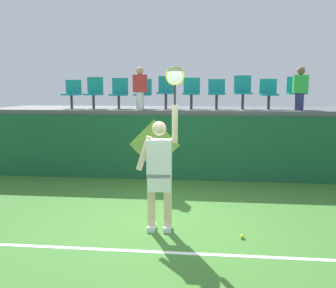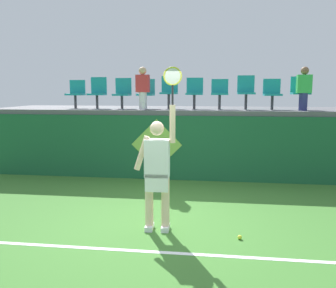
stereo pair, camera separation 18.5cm
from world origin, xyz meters
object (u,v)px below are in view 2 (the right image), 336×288
(stadium_chair_0, at_px, (76,92))
(stadium_chair_5, at_px, (195,91))
(stadium_chair_2, at_px, (123,92))
(stadium_chair_7, at_px, (246,90))
(spectator_0, at_px, (304,88))
(tennis_player, at_px, (158,170))
(stadium_chair_8, at_px, (272,92))
(spectator_1, at_px, (143,87))
(stadium_chair_6, at_px, (220,92))
(stadium_chair_1, at_px, (98,91))
(stadium_chair_3, at_px, (146,92))
(stadium_chair_4, at_px, (169,90))
(stadium_chair_9, at_px, (300,91))
(tennis_ball, at_px, (240,237))
(water_bottle, at_px, (144,106))

(stadium_chair_0, height_order, stadium_chair_5, stadium_chair_5)
(stadium_chair_2, height_order, stadium_chair_7, stadium_chair_7)
(stadium_chair_2, height_order, spectator_0, spectator_0)
(tennis_player, distance_m, stadium_chair_8, 4.94)
(stadium_chair_8, height_order, spectator_1, spectator_1)
(stadium_chair_7, height_order, stadium_chair_8, stadium_chair_7)
(stadium_chair_6, bearing_deg, stadium_chair_0, 179.98)
(tennis_player, relative_size, stadium_chair_1, 3.01)
(stadium_chair_3, xyz_separation_m, stadium_chair_7, (2.64, 0.00, 0.05))
(tennis_player, height_order, stadium_chair_1, stadium_chair_1)
(stadium_chair_2, bearing_deg, stadium_chair_7, 0.00)
(tennis_player, xyz_separation_m, stadium_chair_8, (2.30, 4.20, 1.18))
(stadium_chair_5, xyz_separation_m, spectator_1, (-1.31, -0.43, 0.10))
(stadium_chair_4, relative_size, stadium_chair_9, 1.03)
(stadium_chair_3, distance_m, stadium_chair_4, 0.63)
(stadium_chair_5, height_order, spectator_1, spectator_1)
(tennis_ball, xyz_separation_m, stadium_chair_6, (-0.32, 4.40, 2.14))
(stadium_chair_3, xyz_separation_m, stadium_chair_5, (1.31, 0.00, 0.02))
(tennis_ball, bearing_deg, spectator_1, 119.83)
(stadium_chair_0, xyz_separation_m, stadium_chair_1, (0.62, 0.01, 0.03))
(stadium_chair_0, bearing_deg, spectator_1, -12.24)
(tennis_ball, xyz_separation_m, stadium_chair_2, (-2.93, 4.41, 2.14))
(tennis_ball, relative_size, stadium_chair_0, 0.08)
(stadium_chair_4, height_order, spectator_0, spectator_0)
(tennis_ball, bearing_deg, stadium_chair_5, 102.48)
(water_bottle, distance_m, stadium_chair_4, 1.00)
(tennis_player, height_order, stadium_chair_7, stadium_chair_7)
(tennis_player, relative_size, spectator_1, 2.37)
(tennis_player, relative_size, spectator_0, 2.42)
(stadium_chair_4, bearing_deg, stadium_chair_7, 0.03)
(stadium_chair_2, bearing_deg, stadium_chair_0, -179.71)
(stadium_chair_0, relative_size, spectator_1, 0.72)
(stadium_chair_1, xyz_separation_m, stadium_chair_6, (3.32, -0.01, -0.02))
(tennis_ball, bearing_deg, stadium_chair_3, 117.36)
(tennis_ball, height_order, water_bottle, water_bottle)
(water_bottle, relative_size, stadium_chair_1, 0.24)
(stadium_chair_7, height_order, stadium_chair_9, stadium_chair_7)
(stadium_chair_3, bearing_deg, tennis_player, -76.60)
(tennis_ball, height_order, stadium_chair_2, stadium_chair_2)
(stadium_chair_9, bearing_deg, stadium_chair_6, -179.88)
(stadium_chair_0, relative_size, stadium_chair_5, 0.94)
(spectator_0, bearing_deg, stadium_chair_9, 90.00)
(tennis_player, distance_m, spectator_1, 4.12)
(stadium_chair_5, bearing_deg, stadium_chair_0, -179.94)
(stadium_chair_8, bearing_deg, stadium_chair_1, 179.92)
(tennis_ball, distance_m, spectator_1, 5.11)
(stadium_chair_6, bearing_deg, stadium_chair_7, 0.69)
(stadium_chair_9, bearing_deg, stadium_chair_5, 180.00)
(stadium_chair_1, height_order, spectator_1, spectator_1)
(stadium_chair_6, bearing_deg, tennis_player, -102.93)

